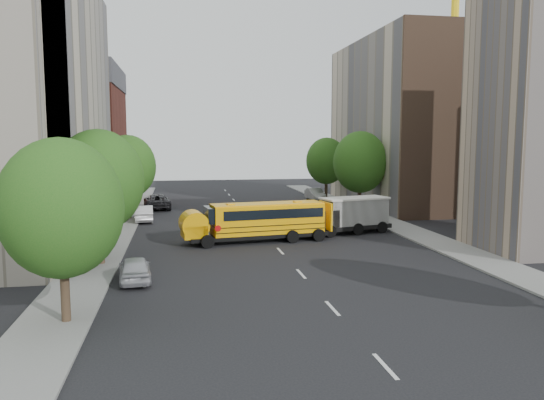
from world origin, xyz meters
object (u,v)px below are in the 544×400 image
object	(u,v)px
parked_car_1	(144,213)
street_tree_1	(99,181)
parked_car_5	(315,194)
street_tree_0	(61,208)
street_tree_4	(360,162)
parked_car_2	(157,201)
street_tree_5	(326,161)
parked_car_4	(356,211)
parked_car_0	(135,269)
street_tree_2	(128,167)
school_bus	(257,220)
safari_truck	(350,214)
tower_crane	(472,2)

from	to	relation	value
parked_car_1	street_tree_1	bearing A→B (deg)	81.52
parked_car_5	parked_car_1	bearing A→B (deg)	-147.22
street_tree_0	parked_car_1	xyz separation A→B (m)	(1.40, 26.52, -3.92)
street_tree_4	parked_car_2	distance (m)	21.45
street_tree_1	parked_car_2	world-z (taller)	street_tree_1
street_tree_5	parked_car_4	bearing A→B (deg)	-95.27
street_tree_0	parked_car_0	bearing A→B (deg)	69.90
street_tree_2	parked_car_2	distance (m)	8.40
school_bus	safari_truck	size ratio (longest dim) A/B	1.49
tower_crane	street_tree_4	size ratio (longest dim) A/B	4.41
tower_crane	parked_car_1	distance (m)	48.91
parked_car_4	street_tree_2	bearing A→B (deg)	165.49
safari_truck	parked_car_1	xyz separation A→B (m)	(-16.19, 8.85, -0.76)
street_tree_4	safari_truck	xyz separation A→B (m)	(-4.41, -10.34, -3.60)
street_tree_1	street_tree_5	distance (m)	37.20
street_tree_2	parked_car_2	world-z (taller)	street_tree_2
street_tree_1	parked_car_5	bearing A→B (deg)	55.40
street_tree_2	parked_car_1	distance (m)	4.59
street_tree_4	street_tree_5	bearing A→B (deg)	90.00
street_tree_1	parked_car_5	size ratio (longest dim) A/B	1.80
tower_crane	parked_car_4	xyz separation A→B (m)	(-20.65, -17.18, -23.76)
tower_crane	street_tree_2	xyz separation A→B (m)	(-41.25, -14.00, -19.65)
safari_truck	parked_car_0	xyz separation A→B (m)	(-15.39, -11.65, -0.81)
tower_crane	street_tree_0	bearing A→B (deg)	-134.49
school_bus	parked_car_5	distance (m)	26.59
parked_car_4	parked_car_0	bearing A→B (deg)	-140.11
tower_crane	parked_car_0	size ratio (longest dim) A/B	9.09
street_tree_5	safari_truck	xyz separation A→B (m)	(-4.41, -22.34, -3.22)
street_tree_0	parked_car_2	xyz separation A→B (m)	(2.20, 35.03, -3.85)
street_tree_2	street_tree_4	size ratio (longest dim) A/B	0.95
street_tree_0	street_tree_2	xyz separation A→B (m)	(0.00, 28.00, 0.19)
street_tree_5	safari_truck	bearing A→B (deg)	-101.18
safari_truck	street_tree_1	bearing A→B (deg)	-169.91
school_bus	parked_car_2	distance (m)	21.02
street_tree_1	parked_car_0	distance (m)	6.25
parked_car_2	parked_car_0	bearing A→B (deg)	84.78
street_tree_1	parked_car_2	xyz separation A→B (m)	(2.20, 25.03, -4.17)
tower_crane	street_tree_1	distance (m)	55.74
street_tree_0	safari_truck	world-z (taller)	street_tree_0
street_tree_2	street_tree_4	bearing A→B (deg)	0.00
street_tree_0	school_bus	bearing A→B (deg)	57.31
street_tree_5	street_tree_1	bearing A→B (deg)	-126.25
parked_car_1	parked_car_4	bearing A→B (deg)	171.33
parked_car_0	parked_car_2	world-z (taller)	parked_car_2
tower_crane	parked_car_1	xyz separation A→B (m)	(-39.85, -15.48, -23.76)
tower_crane	school_bus	world-z (taller)	tower_crane
parked_car_2	street_tree_0	bearing A→B (deg)	81.19
safari_truck	parked_car_4	bearing A→B (deg)	53.71
street_tree_5	parked_car_0	size ratio (longest dim) A/B	1.91
street_tree_4	parked_car_4	world-z (taller)	street_tree_4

